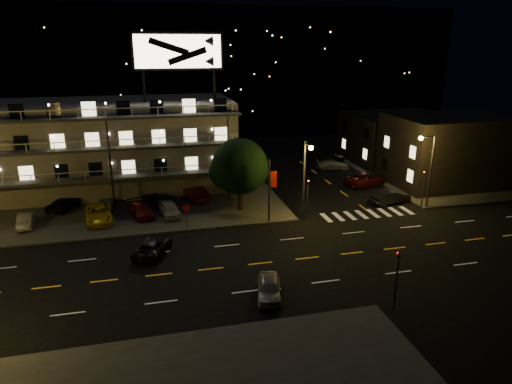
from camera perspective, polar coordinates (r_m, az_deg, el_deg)
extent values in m
plane|color=black|center=(36.70, -2.54, -9.24)|extent=(140.00, 140.00, 0.00)
cube|color=#353533|center=(55.22, -21.18, -0.86)|extent=(44.00, 24.00, 0.15)
cube|color=#353533|center=(65.54, 20.38, 2.10)|extent=(16.00, 24.00, 0.15)
cube|color=gray|center=(57.39, -17.31, 5.35)|extent=(28.00, 12.00, 10.00)
cube|color=gray|center=(56.54, -17.81, 10.54)|extent=(28.00, 12.00, 0.50)
cube|color=#353533|center=(51.14, -17.50, 1.70)|extent=(28.00, 1.80, 0.25)
cube|color=#353533|center=(50.38, -17.84, 5.19)|extent=(28.00, 1.80, 0.25)
cube|color=#353533|center=(49.81, -18.19, 8.77)|extent=(28.00, 1.80, 0.25)
cylinder|color=black|center=(54.22, -13.83, 12.71)|extent=(0.36, 0.36, 3.50)
cylinder|color=black|center=(54.83, -5.24, 13.20)|extent=(0.36, 0.36, 3.50)
cube|color=black|center=(54.20, -9.73, 16.94)|extent=(10.20, 0.50, 4.20)
cube|color=white|center=(53.90, -9.70, 16.94)|extent=(9.60, 0.06, 3.60)
cube|color=black|center=(61.42, 22.83, 4.82)|extent=(14.00, 10.00, 8.50)
cube|color=black|center=(71.34, 17.16, 6.49)|extent=(14.00, 12.00, 7.00)
cube|color=black|center=(102.33, -10.61, 15.06)|extent=(120.00, 20.00, 24.00)
cylinder|color=#2D2D30|center=(44.79, 6.01, 1.32)|extent=(0.20, 0.20, 8.00)
cylinder|color=#2D2D30|center=(43.12, 6.53, 5.86)|extent=(0.12, 1.80, 0.12)
sphere|color=yellow|center=(42.40, 6.89, 5.50)|extent=(0.44, 0.44, 0.44)
cylinder|color=#2D2D30|center=(51.11, 20.98, 2.31)|extent=(0.20, 0.20, 8.00)
cylinder|color=#2D2D30|center=(49.84, 20.71, 6.47)|extent=(1.80, 0.12, 0.12)
sphere|color=yellow|center=(49.42, 19.92, 6.34)|extent=(0.44, 0.44, 0.44)
cylinder|color=#2D2D30|center=(45.81, 6.43, -1.21)|extent=(0.14, 0.14, 3.60)
imported|color=black|center=(45.10, 6.53, 1.55)|extent=(0.20, 0.16, 1.00)
sphere|color=#FF0C0C|center=(45.02, 6.58, 1.39)|extent=(0.14, 0.14, 0.14)
cylinder|color=#2D2D30|center=(31.77, 17.07, -11.04)|extent=(0.14, 0.14, 3.60)
imported|color=black|center=(30.75, 17.47, -7.28)|extent=(0.20, 0.16, 1.00)
sphere|color=#FF0C0C|center=(30.88, 17.34, -7.35)|extent=(0.14, 0.14, 0.14)
cylinder|color=#2D2D30|center=(51.59, 20.13, -0.01)|extent=(0.14, 0.14, 3.60)
imported|color=black|center=(50.97, 20.41, 2.45)|extent=(0.16, 0.20, 1.00)
sphere|color=#FF0C0C|center=(50.92, 20.28, 2.33)|extent=(0.14, 0.14, 0.14)
cylinder|color=#2D2D30|center=(44.10, 1.64, 0.06)|extent=(0.16, 0.16, 6.40)
cube|color=red|center=(43.86, 2.22, 1.59)|extent=(0.60, 0.04, 1.60)
cylinder|color=#2D2D30|center=(43.68, -8.65, -3.25)|extent=(0.08, 0.08, 2.20)
cylinder|color=red|center=(43.27, -8.70, -1.98)|extent=(0.91, 0.04, 0.91)
cylinder|color=black|center=(47.82, -2.02, -0.66)|extent=(0.56, 0.56, 2.68)
sphere|color=black|center=(46.85, -2.06, 3.22)|extent=(5.80, 5.80, 5.80)
sphere|color=black|center=(47.21, -3.76, 2.47)|extent=(3.57, 3.57, 3.57)
sphere|color=black|center=(46.80, -0.47, 2.65)|extent=(3.35, 3.35, 3.35)
imported|color=#9B9BA1|center=(48.80, -26.89, -3.20)|extent=(1.73, 3.84, 1.22)
imported|color=gold|center=(47.47, -19.07, -2.59)|extent=(3.05, 5.57, 1.48)
imported|color=#53100B|center=(47.61, -14.26, -2.17)|extent=(3.15, 4.92, 1.33)
imported|color=#9B9BA1|center=(47.07, -10.79, -2.08)|extent=(2.38, 4.47, 1.45)
imported|color=black|center=(52.12, -22.86, -1.36)|extent=(3.64, 4.89, 1.23)
imported|color=#9B9BA1|center=(50.36, -18.30, -1.48)|extent=(1.93, 4.34, 1.24)
imported|color=black|center=(50.77, -12.75, -0.80)|extent=(2.65, 4.10, 1.30)
imported|color=#53100B|center=(51.38, -7.57, -0.16)|extent=(2.88, 4.84, 1.51)
imported|color=black|center=(52.38, 16.47, -0.57)|extent=(4.85, 2.53, 1.52)
imported|color=#53100B|center=(58.27, 13.57, 1.54)|extent=(5.93, 3.91, 1.52)
imported|color=#9B9BA1|center=(64.93, 9.51, 3.38)|extent=(4.77, 2.65, 1.31)
imported|color=black|center=(69.67, 9.41, 4.41)|extent=(4.24, 2.70, 1.34)
imported|color=#9B9BA1|center=(32.32, 1.64, -11.90)|extent=(2.53, 4.28, 1.36)
imported|color=black|center=(39.35, -12.80, -6.68)|extent=(3.91, 5.21, 1.32)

